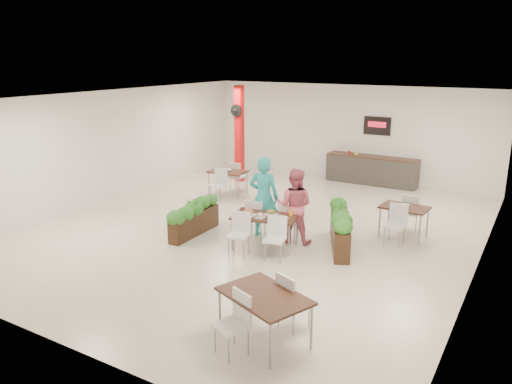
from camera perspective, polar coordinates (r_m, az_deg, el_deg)
ground at (r=12.46m, az=0.44°, el=-4.07°), size 12.00×12.00×0.00m
room_shell at (r=11.94m, az=0.46°, el=5.04°), size 10.10×12.10×3.22m
red_column at (r=16.73m, az=-1.93°, el=6.77°), size 0.40×0.41×3.20m
service_counter at (r=16.96m, az=13.07°, el=2.53°), size 3.00×0.64×2.20m
main_table at (r=10.98m, az=0.96°, el=-3.28°), size 1.54×1.85×0.92m
diner_man at (r=11.62m, az=0.89°, el=-0.57°), size 0.78×0.60×1.92m
diner_woman at (r=11.29m, az=4.42°, el=-1.58°), size 0.96×0.82×1.73m
planter_left at (r=11.93m, az=-7.08°, el=-2.59°), size 0.44×1.78×0.92m
planter_right at (r=11.19m, az=9.59°, el=-3.84°), size 1.12×1.92×1.08m
side_table_a at (r=15.20m, az=-3.23°, el=1.95°), size 1.15×1.65×0.92m
side_table_b at (r=12.13m, az=16.59°, el=-2.21°), size 1.11×1.64×0.92m
side_table_c at (r=7.54m, az=0.96°, el=-12.41°), size 1.57×1.66×0.92m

